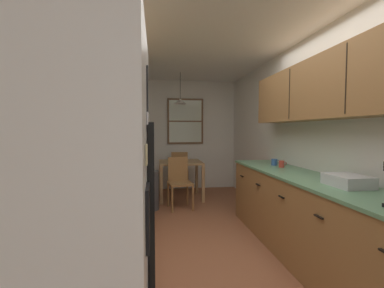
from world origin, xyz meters
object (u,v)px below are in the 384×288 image
at_px(refrigerator, 65,250).
at_px(microwave_over_range, 77,87).
at_px(dining_table, 180,167).
at_px(stove_range, 98,263).
at_px(dining_chair_near, 179,180).
at_px(trash_bin, 150,190).
at_px(mug_spare, 274,162).
at_px(dish_rack, 348,181).
at_px(storage_canister, 112,172).
at_px(mug_by_coffeemaker, 282,164).
at_px(dining_chair_far, 180,169).

xyz_separation_m(refrigerator, microwave_over_range, (-0.14, 0.71, 0.77)).
distance_m(refrigerator, dining_table, 4.15).
xyz_separation_m(refrigerator, stove_range, (-0.03, 0.71, -0.43)).
relative_size(dining_chair_near, trash_bin, 1.33).
bearing_deg(dining_table, microwave_over_range, -106.95).
height_order(refrigerator, stove_range, refrigerator).
bearing_deg(dining_chair_near, mug_spare, -43.75).
xyz_separation_m(trash_bin, dish_rack, (1.76, -2.49, 0.61)).
xyz_separation_m(dining_table, storage_canister, (-0.91, -2.67, 0.37)).
relative_size(dining_chair_near, dish_rack, 2.65).
distance_m(mug_by_coffeemaker, dish_rack, 1.15).
distance_m(dining_chair_near, dining_chair_far, 1.26).
relative_size(refrigerator, mug_spare, 14.96).
distance_m(trash_bin, mug_spare, 2.17).
xyz_separation_m(refrigerator, dining_table, (0.88, 4.05, -0.27)).
bearing_deg(dining_chair_near, dining_chair_far, 84.29).
distance_m(stove_range, dining_chair_far, 4.08).
bearing_deg(storage_canister, dining_chair_far, 73.93).
height_order(dining_chair_near, dish_rack, dish_rack).
height_order(dining_chair_near, mug_by_coffeemaker, mug_by_coffeemaker).
bearing_deg(storage_canister, stove_range, -89.52).
bearing_deg(stove_range, trash_bin, 83.72).
relative_size(refrigerator, mug_by_coffeemaker, 16.72).
xyz_separation_m(dining_chair_far, storage_canister, (-0.95, -3.30, 0.50)).
distance_m(stove_range, trash_bin, 2.69).
xyz_separation_m(storage_canister, mug_by_coffeemaker, (2.05, 0.67, -0.05)).
bearing_deg(dining_chair_near, trash_bin, -175.82).
bearing_deg(refrigerator, dining_chair_near, 76.99).
relative_size(refrigerator, dining_chair_near, 2.00).
distance_m(dining_chair_far, mug_by_coffeemaker, 2.89).
bearing_deg(storage_canister, dish_rack, -13.21).
height_order(microwave_over_range, storage_canister, microwave_over_range).
xyz_separation_m(refrigerator, dining_chair_near, (0.79, 3.42, -0.40)).
xyz_separation_m(microwave_over_range, dining_chair_far, (1.06, 3.97, -1.17)).
distance_m(dining_table, mug_by_coffeemaker, 2.33).
distance_m(refrigerator, mug_spare, 3.02).
relative_size(stove_range, trash_bin, 1.62).
distance_m(refrigerator, dining_chair_near, 3.54).
height_order(dining_table, dining_chair_near, dining_chair_near).
distance_m(microwave_over_range, mug_spare, 2.75).
bearing_deg(trash_bin, dining_table, 47.52).
xyz_separation_m(stove_range, dining_chair_far, (0.95, 3.97, 0.03)).
xyz_separation_m(dining_table, mug_by_coffeemaker, (1.14, -2.01, 0.31)).
distance_m(dining_chair_near, mug_by_coffeemaker, 1.90).
height_order(refrigerator, mug_spare, refrigerator).
bearing_deg(dining_chair_far, microwave_over_range, -104.95).
relative_size(refrigerator, stove_range, 1.64).
bearing_deg(dining_table, mug_spare, -57.66).
xyz_separation_m(storage_canister, mug_spare, (2.05, 0.87, -0.05)).
bearing_deg(dining_chair_near, storage_canister, -111.98).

